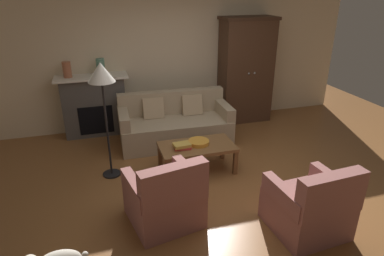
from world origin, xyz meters
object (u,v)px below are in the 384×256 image
(fruit_bowl, at_px, (199,142))
(floor_lamp, at_px, (102,79))
(armoire, at_px, (246,70))
(mantel_vase_jade, at_px, (101,67))
(mantel_vase_terracotta, at_px, (67,70))
(armchair_near_left, at_px, (165,199))
(couch, at_px, (175,125))
(coffee_table, at_px, (197,149))
(book_stack, at_px, (182,146))
(armchair_near_right, at_px, (310,207))
(fireplace, at_px, (95,105))

(fruit_bowl, distance_m, floor_lamp, 1.64)
(floor_lamp, bearing_deg, armoire, 28.42)
(mantel_vase_jade, bearing_deg, mantel_vase_terracotta, 180.00)
(floor_lamp, bearing_deg, armchair_near_left, -67.18)
(mantel_vase_jade, bearing_deg, couch, -32.33)
(coffee_table, height_order, mantel_vase_jade, mantel_vase_jade)
(fruit_bowl, bearing_deg, armchair_near_left, -124.75)
(book_stack, bearing_deg, armchair_near_left, -115.13)
(mantel_vase_terracotta, bearing_deg, coffee_table, -45.71)
(armchair_near_right, relative_size, floor_lamp, 0.53)
(book_stack, distance_m, mantel_vase_jade, 2.24)
(fireplace, distance_m, armoire, 2.99)
(fireplace, bearing_deg, armchair_near_right, -57.85)
(mantel_vase_jade, distance_m, floor_lamp, 1.59)
(fireplace, distance_m, fruit_bowl, 2.30)
(couch, xyz_separation_m, mantel_vase_terracotta, (-1.71, 0.72, 0.94))
(mantel_vase_jade, distance_m, armchair_near_left, 3.05)
(coffee_table, height_order, fruit_bowl, fruit_bowl)
(armoire, height_order, floor_lamp, armoire)
(fruit_bowl, relative_size, floor_lamp, 0.18)
(armoire, height_order, book_stack, armoire)
(fireplace, height_order, armchair_near_left, fireplace)
(couch, xyz_separation_m, fruit_bowl, (0.10, -1.06, 0.13))
(book_stack, bearing_deg, mantel_vase_terracotta, 129.73)
(fireplace, relative_size, coffee_table, 1.15)
(book_stack, bearing_deg, coffee_table, 7.46)
(couch, height_order, fruit_bowl, couch)
(mantel_vase_jade, xyz_separation_m, armchair_near_left, (0.50, -2.86, -0.95))
(couch, height_order, mantel_vase_jade, mantel_vase_jade)
(mantel_vase_terracotta, bearing_deg, couch, -23.03)
(armchair_near_right, bearing_deg, coffee_table, 115.81)
(armoire, relative_size, book_stack, 7.77)
(couch, height_order, mantel_vase_terracotta, mantel_vase_terracotta)
(book_stack, bearing_deg, fruit_bowl, 13.76)
(armoire, bearing_deg, fruit_bowl, -131.46)
(fireplace, relative_size, mantel_vase_terracotta, 4.64)
(couch, bearing_deg, coffee_table, -86.49)
(mantel_vase_terracotta, bearing_deg, fruit_bowl, -44.56)
(armoire, relative_size, armchair_near_right, 2.33)
(floor_lamp, bearing_deg, couch, 35.85)
(armoire, xyz_separation_m, couch, (-1.62, -0.66, -0.71))
(floor_lamp, bearing_deg, fireplace, 95.19)
(armchair_near_left, distance_m, floor_lamp, 1.79)
(couch, relative_size, coffee_table, 1.77)
(floor_lamp, bearing_deg, mantel_vase_terracotta, 108.40)
(armoire, relative_size, mantel_vase_terracotta, 7.55)
(coffee_table, relative_size, mantel_vase_jade, 3.75)
(mantel_vase_jade, distance_m, armchair_near_right, 4.12)
(fruit_bowl, distance_m, book_stack, 0.28)
(mantel_vase_terracotta, bearing_deg, mantel_vase_jade, 0.00)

